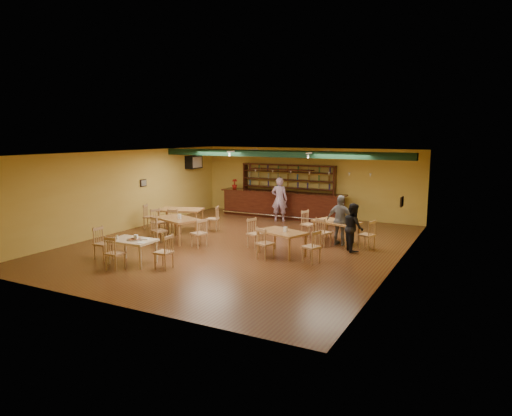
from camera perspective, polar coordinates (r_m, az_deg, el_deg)
The scene contains 23 objects.
floor at distance 15.27m, azimuth -1.82°, elevation -4.52°, with size 12.00×12.00×0.00m, color #572B18.
ceiling_beam at distance 17.34m, azimuth 2.70°, elevation 6.71°, with size 10.00×0.30×0.25m, color black.
track_rail_left at distance 18.69m, azimuth -1.57°, elevation 7.11°, with size 0.05×2.50×0.05m, color silver.
track_rail_right at distance 17.36m, azimuth 7.77°, elevation 6.87°, with size 0.05×2.50×0.05m, color silver.
ac_unit at distance 20.99m, azimuth -7.70°, elevation 5.65°, with size 0.34×0.70×0.48m, color silver.
picture_left at distance 18.64m, azimuth -13.76°, elevation 3.02°, with size 0.04×0.34×0.28m, color black.
picture_right at distance 13.75m, azimuth 17.59°, elevation 0.75°, with size 0.04×0.34×0.28m, color black.
bar_counter at distance 20.06m, azimuth 3.21°, elevation 0.42°, with size 5.64×0.85×1.13m, color black.
back_bar_hutch at distance 20.55m, azimuth 3.95°, elevation 2.24°, with size 4.36×0.40×2.28m, color black.
poinsettia at distance 21.03m, azimuth -2.67°, elevation 3.00°, with size 0.25×0.25×0.45m, color #A6170F.
dining_table_a at distance 17.73m, azimuth -9.24°, elevation -1.39°, with size 1.60×0.96×0.80m, color #9F6538.
dining_table_b at distance 15.65m, azimuth 9.86°, elevation -2.92°, with size 1.47×0.88×0.74m, color #9F6538.
dining_table_c at distance 15.93m, azimuth -9.70°, elevation -2.62°, with size 1.58×0.95×0.79m, color #9F6538.
dining_table_d at distance 13.95m, azimuth 3.19°, elevation -4.32°, with size 1.45×0.87×0.72m, color #9F6538.
near_table at distance 13.43m, azimuth -15.03°, elevation -5.22°, with size 1.29×0.83×0.69m, color beige.
pizza_tray at distance 13.29m, azimuth -14.80°, elevation -3.79°, with size 0.40×0.40×0.01m, color silver.
parmesan_shaker at distance 13.53m, azimuth -16.80°, elevation -3.45°, with size 0.07×0.07×0.11m, color #EAE5C6.
napkin_stack at distance 13.27m, azimuth -13.53°, elevation -3.72°, with size 0.20×0.15×0.03m, color white.
pizza_server at distance 13.23m, azimuth -14.22°, elevation -3.78°, with size 0.32×0.09×0.00m, color silver.
side_plate at distance 12.89m, azimuth -13.98°, elevation -4.17°, with size 0.22×0.22×0.01m, color white.
patron_bar at distance 19.16m, azimuth 2.92°, elevation 1.08°, with size 0.67×0.44×1.83m, color #804697.
patron_right_a at distance 14.60m, azimuth 11.93°, elevation -2.33°, with size 0.73×0.57×1.50m, color black.
patron_right_b at distance 15.28m, azimuth 10.42°, elevation -1.51°, with size 0.96×0.40×1.64m, color gray.
Camera 1 is at (7.28, -12.92, 3.62)m, focal length 32.37 mm.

